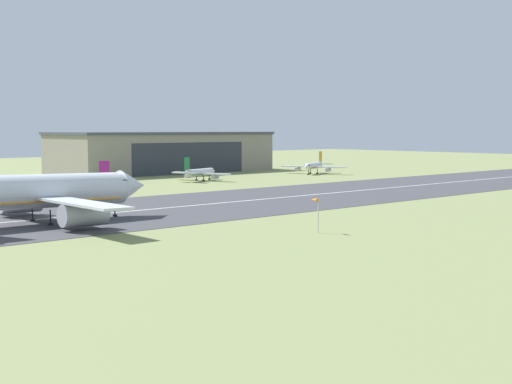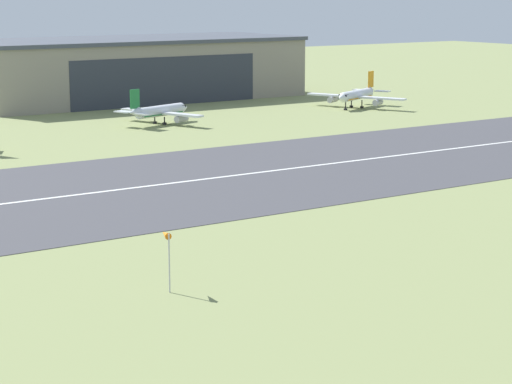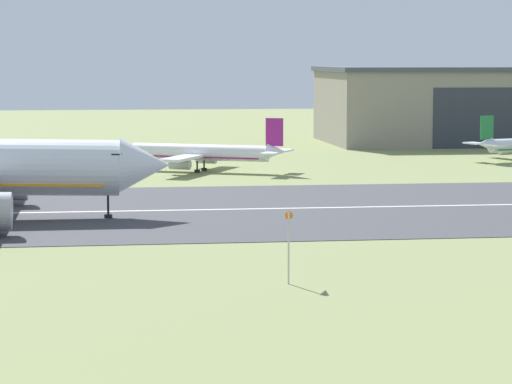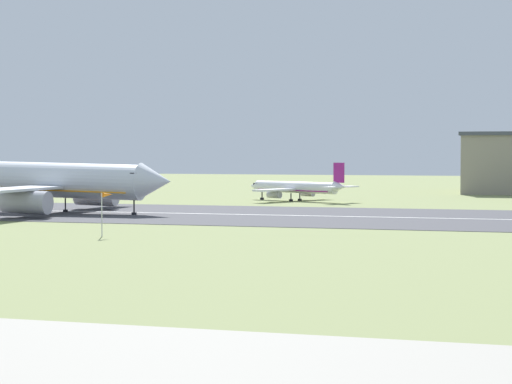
# 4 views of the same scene
# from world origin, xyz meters

# --- Properties ---
(ground_plane) EXTENTS (656.87, 656.87, 0.00)m
(ground_plane) POSITION_xyz_m (0.00, 63.83, 0.00)
(ground_plane) COLOR #7A8451
(runway_strip) EXTENTS (416.87, 48.13, 0.06)m
(runway_strip) POSITION_xyz_m (0.00, 127.66, 0.03)
(runway_strip) COLOR #3D3D42
(runway_strip) RESTS_ON ground_plane
(runway_centreline) EXTENTS (375.19, 0.70, 0.01)m
(runway_centreline) POSITION_xyz_m (0.00, 127.66, 0.07)
(runway_centreline) COLOR silver
(runway_centreline) RESTS_ON runway_strip
(airplane_landing) EXTENTS (43.41, 49.86, 18.29)m
(airplane_landing) POSITION_xyz_m (-47.39, 122.37, 5.33)
(airplane_landing) COLOR silver
(airplane_landing) RESTS_ON ground_plane
(airplane_parked_east) EXTENTS (25.52, 21.22, 8.06)m
(airplane_parked_east) POSITION_xyz_m (-18.23, 172.74, 2.77)
(airplane_parked_east) COLOR white
(airplane_parked_east) RESTS_ON ground_plane
(windsock_pole) EXTENTS (1.03, 2.11, 5.38)m
(windsock_pole) POSITION_xyz_m (-19.77, 84.26, 4.76)
(windsock_pole) COLOR #B7B7BC
(windsock_pole) RESTS_ON ground_plane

